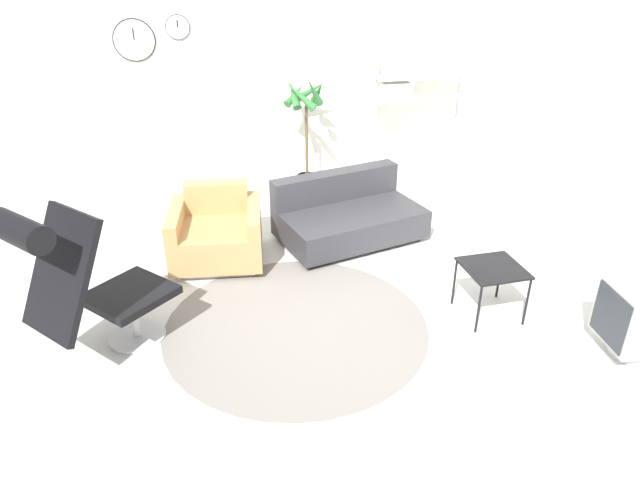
{
  "coord_description": "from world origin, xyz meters",
  "views": [
    {
      "loc": [
        -0.86,
        -3.82,
        2.74
      ],
      "look_at": [
        0.17,
        0.3,
        0.55
      ],
      "focal_mm": 32.0,
      "sensor_mm": 36.0,
      "label": 1
    }
  ],
  "objects_px": {
    "couch_low": "(348,217)",
    "potted_plant": "(306,130)",
    "armchair_red": "(217,235)",
    "shelf_unit": "(415,85)",
    "lounge_chair": "(80,275)",
    "side_table": "(493,272)",
    "crt_television": "(640,318)"
  },
  "relations": [
    {
      "from": "couch_low",
      "to": "potted_plant",
      "type": "distance_m",
      "value": 1.45
    },
    {
      "from": "couch_low",
      "to": "shelf_unit",
      "type": "relative_size",
      "value": 0.96
    },
    {
      "from": "lounge_chair",
      "to": "potted_plant",
      "type": "height_order",
      "value": "potted_plant"
    },
    {
      "from": "crt_television",
      "to": "potted_plant",
      "type": "height_order",
      "value": "potted_plant"
    },
    {
      "from": "couch_low",
      "to": "shelf_unit",
      "type": "xyz_separation_m",
      "value": [
        1.28,
        1.47,
        1.0
      ]
    },
    {
      "from": "crt_television",
      "to": "armchair_red",
      "type": "bearing_deg",
      "value": 59.32
    },
    {
      "from": "armchair_red",
      "to": "side_table",
      "type": "height_order",
      "value": "armchair_red"
    },
    {
      "from": "lounge_chair",
      "to": "armchair_red",
      "type": "xyz_separation_m",
      "value": [
        1.01,
        1.35,
        -0.47
      ]
    },
    {
      "from": "potted_plant",
      "to": "couch_low",
      "type": "bearing_deg",
      "value": -84.13
    },
    {
      "from": "lounge_chair",
      "to": "shelf_unit",
      "type": "xyz_separation_m",
      "value": [
        3.65,
        2.97,
        0.49
      ]
    },
    {
      "from": "lounge_chair",
      "to": "armchair_red",
      "type": "relative_size",
      "value": 1.35
    },
    {
      "from": "couch_low",
      "to": "side_table",
      "type": "bearing_deg",
      "value": 100.78
    },
    {
      "from": "shelf_unit",
      "to": "lounge_chair",
      "type": "bearing_deg",
      "value": -140.84
    },
    {
      "from": "crt_television",
      "to": "lounge_chair",
      "type": "bearing_deg",
      "value": 84.27
    },
    {
      "from": "crt_television",
      "to": "shelf_unit",
      "type": "xyz_separation_m",
      "value": [
        -0.25,
        3.86,
        0.91
      ]
    },
    {
      "from": "lounge_chair",
      "to": "side_table",
      "type": "xyz_separation_m",
      "value": [
        3.1,
        -0.14,
        -0.33
      ]
    },
    {
      "from": "armchair_red",
      "to": "couch_low",
      "type": "bearing_deg",
      "value": -165.26
    },
    {
      "from": "side_table",
      "to": "shelf_unit",
      "type": "distance_m",
      "value": 3.27
    },
    {
      "from": "potted_plant",
      "to": "armchair_red",
      "type": "bearing_deg",
      "value": -129.55
    },
    {
      "from": "side_table",
      "to": "crt_television",
      "type": "distance_m",
      "value": 1.09
    },
    {
      "from": "couch_low",
      "to": "side_table",
      "type": "relative_size",
      "value": 3.42
    },
    {
      "from": "lounge_chair",
      "to": "armchair_red",
      "type": "distance_m",
      "value": 1.75
    },
    {
      "from": "lounge_chair",
      "to": "side_table",
      "type": "distance_m",
      "value": 3.12
    },
    {
      "from": "shelf_unit",
      "to": "potted_plant",
      "type": "bearing_deg",
      "value": -174.38
    },
    {
      "from": "armchair_red",
      "to": "shelf_unit",
      "type": "relative_size",
      "value": 0.58
    },
    {
      "from": "armchair_red",
      "to": "side_table",
      "type": "relative_size",
      "value": 2.08
    },
    {
      "from": "side_table",
      "to": "potted_plant",
      "type": "xyz_separation_m",
      "value": [
        -0.87,
        2.98,
        0.39
      ]
    },
    {
      "from": "lounge_chair",
      "to": "potted_plant",
      "type": "bearing_deg",
      "value": 101.05
    },
    {
      "from": "side_table",
      "to": "lounge_chair",
      "type": "bearing_deg",
      "value": 177.32
    },
    {
      "from": "crt_television",
      "to": "potted_plant",
      "type": "xyz_separation_m",
      "value": [
        -1.66,
        3.72,
        0.47
      ]
    },
    {
      "from": "armchair_red",
      "to": "shelf_unit",
      "type": "distance_m",
      "value": 3.25
    },
    {
      "from": "potted_plant",
      "to": "lounge_chair",
      "type": "bearing_deg",
      "value": -128.22
    }
  ]
}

